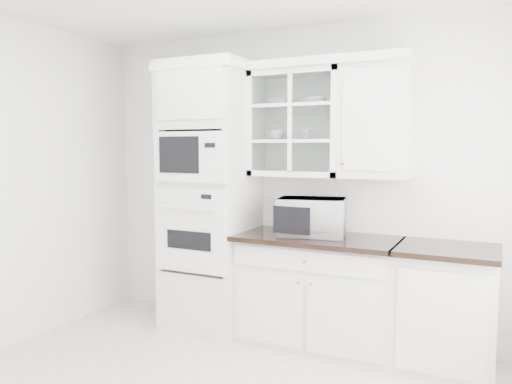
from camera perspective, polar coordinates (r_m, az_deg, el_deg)
The scene contains 12 objects.
room_shell at distance 3.28m, azimuth -3.25°, elevation 7.42°, with size 4.00×3.50×2.70m.
oven_column at distance 4.53m, azimuth -5.32°, elevation -0.57°, with size 0.76×0.68×2.40m.
base_cabinet_run at distance 4.26m, azimuth 7.10°, elevation -11.05°, with size 1.32×0.67×0.92m.
extra_base_cabinet at distance 4.06m, azimuth 20.85°, elevation -12.17°, with size 0.72×0.67×0.92m.
upper_cabinet_glass at distance 4.31m, azimuth 4.74°, elevation 7.80°, with size 0.80×0.33×0.90m.
upper_cabinet_solid at distance 4.12m, azimuth 13.60°, elevation 7.80°, with size 0.55×0.33×0.90m, color silver.
crown_molding at distance 4.38m, azimuth 3.35°, elevation 14.15°, with size 2.14×0.38×0.07m, color white.
countertop_microwave at distance 4.15m, azimuth 6.41°, elevation -2.82°, with size 0.54×0.45×0.31m, color white.
bowl_a at distance 4.38m, azimuth 2.99°, elevation 10.22°, with size 0.22×0.22×0.05m, color white.
bowl_b at distance 4.26m, azimuth 6.82°, elevation 10.33°, with size 0.17×0.17×0.05m, color white.
cup_a at distance 4.41m, azimuth 2.38°, elevation 6.48°, with size 0.11×0.11×0.08m, color white.
cup_b at distance 4.29m, azimuth 5.73°, elevation 6.51°, with size 0.09×0.09×0.09m, color white.
Camera 1 is at (1.61, -2.42, 1.65)m, focal length 35.00 mm.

